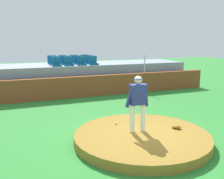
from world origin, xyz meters
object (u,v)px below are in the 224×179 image
object	(u,v)px
stadium_chair_11	(85,60)
stadium_chair_5	(66,62)
stadium_chair_2	(82,62)
stadium_chair_4	(54,62)
stadium_chair_0	(57,63)
stadium_chair_10	(74,60)
stadium_chair_6	(78,61)
stadium_chair_3	(93,62)
stadium_chair_9	(63,61)
pitcher	(138,99)
stadium_chair_7	(89,61)
stadium_chair_8	(52,61)
baseball	(116,123)
stadium_chair_1	(69,63)
fielding_glove	(176,127)

from	to	relation	value
stadium_chair_11	stadium_chair_5	bearing A→B (deg)	31.43
stadium_chair_2	stadium_chair_4	distance (m)	1.62
stadium_chair_0	stadium_chair_10	xyz separation A→B (m)	(1.39, 1.63, 0.00)
stadium_chair_0	stadium_chair_6	size ratio (longest dim) A/B	1.00
stadium_chair_11	stadium_chair_6	bearing A→B (deg)	50.20
stadium_chair_3	stadium_chair_11	world-z (taller)	same
stadium_chair_9	stadium_chair_5	bearing A→B (deg)	91.87
pitcher	stadium_chair_9	size ratio (longest dim) A/B	3.43
stadium_chair_7	stadium_chair_8	bearing A→B (deg)	-20.28
baseball	stadium_chair_1	size ratio (longest dim) A/B	0.15
fielding_glove	stadium_chair_11	distance (m)	9.48
stadium_chair_6	stadium_chair_11	size ratio (longest dim) A/B	1.00
stadium_chair_7	stadium_chair_8	distance (m)	2.25
pitcher	stadium_chair_1	distance (m)	7.53
fielding_glove	stadium_chair_7	distance (m)	8.67
stadium_chair_5	stadium_chair_10	distance (m)	1.07
stadium_chair_1	stadium_chair_5	bearing A→B (deg)	-92.22
stadium_chair_2	stadium_chair_9	size ratio (longest dim) A/B	1.00
stadium_chair_7	stadium_chair_8	world-z (taller)	same
stadium_chair_1	stadium_chair_3	bearing A→B (deg)	178.15
stadium_chair_5	stadium_chair_3	bearing A→B (deg)	149.20
stadium_chair_2	baseball	bearing A→B (deg)	83.67
stadium_chair_4	stadium_chair_8	xyz separation A→B (m)	(0.02, 0.81, 0.00)
stadium_chair_1	stadium_chair_5	distance (m)	0.78
stadium_chair_4	stadium_chair_8	size ratio (longest dim) A/B	1.00
stadium_chair_3	stadium_chair_5	distance (m)	1.61
fielding_glove	stadium_chair_3	distance (m)	7.84
stadium_chair_1	stadium_chair_2	size ratio (longest dim) A/B	1.00
stadium_chair_4	stadium_chair_11	distance (m)	2.27
stadium_chair_4	stadium_chair_6	world-z (taller)	same
stadium_chair_2	stadium_chair_5	bearing A→B (deg)	-47.56
stadium_chair_0	stadium_chair_10	world-z (taller)	same
stadium_chair_2	stadium_chair_6	world-z (taller)	same
fielding_glove	stadium_chair_8	size ratio (longest dim) A/B	0.60
stadium_chair_4	stadium_chair_11	size ratio (longest dim) A/B	1.00
stadium_chair_3	stadium_chair_4	xyz separation A→B (m)	(-2.10, 0.81, 0.00)
stadium_chair_0	stadium_chair_2	size ratio (longest dim) A/B	1.00
stadium_chair_7	stadium_chair_8	xyz separation A→B (m)	(-2.11, 0.78, 0.00)
pitcher	stadium_chair_6	bearing A→B (deg)	92.45
stadium_chair_0	stadium_chair_11	world-z (taller)	same
baseball	fielding_glove	distance (m)	1.92
stadium_chair_0	stadium_chair_6	world-z (taller)	same
pitcher	stadium_chair_0	xyz separation A→B (m)	(-0.99, 7.48, 0.48)
stadium_chair_4	stadium_chair_11	world-z (taller)	same
pitcher	stadium_chair_4	size ratio (longest dim) A/B	3.43
fielding_glove	stadium_chair_1	world-z (taller)	stadium_chair_1
stadium_chair_3	stadium_chair_2	bearing A→B (deg)	-4.17
pitcher	stadium_chair_7	world-z (taller)	stadium_chair_7
stadium_chair_6	stadium_chair_8	world-z (taller)	same
stadium_chair_0	stadium_chair_8	xyz separation A→B (m)	(0.01, 1.61, 0.00)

